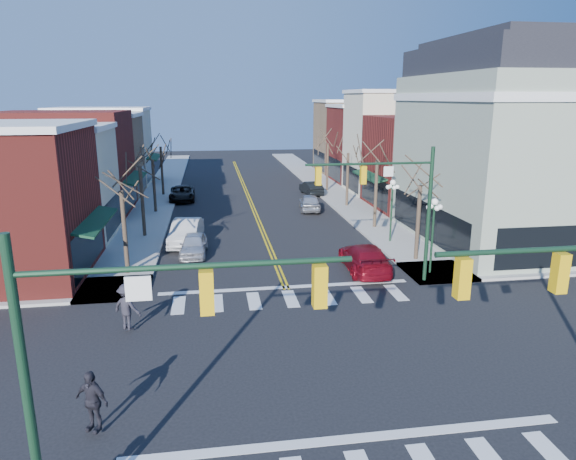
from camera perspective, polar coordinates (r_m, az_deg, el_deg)
name	(u,v)px	position (r m, az deg, el deg)	size (l,w,h in m)	color
ground	(316,361)	(19.86, 3.17, -14.32)	(160.00, 160.00, 0.00)	black
sidewalk_left	(142,233)	(38.55, -15.96, -0.32)	(3.50, 70.00, 0.15)	#9E9B93
sidewalk_right	(375,224)	(40.18, 9.60, 0.64)	(3.50, 70.00, 0.15)	#9E9B93
bldg_left_stucco_a	(34,186)	(38.82, -26.38, 4.38)	(10.00, 7.00, 7.50)	beige
bldg_left_brick_b	(65,164)	(46.36, -23.56, 6.72)	(10.00, 9.00, 8.50)	maroon
bldg_left_tan	(88,157)	(54.37, -21.38, 7.54)	(10.00, 7.50, 7.80)	#9D7B56
bldg_left_stucco_b	(103,148)	(61.90, -19.88, 8.59)	(10.00, 8.00, 8.20)	beige
bldg_right_brick_a	(430,163)	(47.19, 15.49, 7.21)	(10.00, 8.50, 8.00)	maroon
bldg_right_stucco	(399,144)	(54.22, 12.23, 9.35)	(10.00, 7.00, 10.00)	beige
bldg_right_brick_b	(376,145)	(61.33, 9.71, 9.33)	(10.00, 8.00, 8.50)	maroon
bldg_right_tan	(357,137)	(68.93, 7.62, 10.17)	(10.00, 8.00, 9.00)	#9D7B56
victorian_corner	(518,143)	(37.53, 24.18, 8.81)	(12.25, 14.25, 13.30)	gray
traffic_mast_near_left	(121,351)	(10.94, -18.04, -12.67)	(6.60, 0.28, 7.20)	#14331E
traffic_mast_far_right	(395,197)	(26.54, 11.83, 3.65)	(6.60, 0.28, 7.20)	#14331E
lamppost_corner	(433,223)	(28.90, 15.84, 0.73)	(0.36, 0.36, 4.33)	#14331E
lamppost_midblock	(392,200)	(34.78, 11.48, 3.27)	(0.36, 0.36, 4.33)	#14331E
tree_left_a	(125,234)	(29.31, -17.68, -0.39)	(0.24, 0.24, 4.76)	#382B21
tree_left_b	(142,202)	(37.00, -15.87, 2.97)	(0.24, 0.24, 5.04)	#382B21
tree_left_c	(154,187)	(44.86, -14.65, 4.68)	(0.24, 0.24, 4.55)	#382B21
tree_left_d	(162,171)	(52.71, -13.82, 6.33)	(0.24, 0.24, 4.90)	#382B21
tree_right_a	(418,224)	(31.35, 14.23, 0.67)	(0.24, 0.24, 4.62)	#382B21
tree_right_b	(376,195)	(38.62, 9.72, 3.89)	(0.24, 0.24, 5.18)	#382B21
tree_right_c	(347,180)	(46.19, 6.62, 5.51)	(0.24, 0.24, 4.83)	#382B21
tree_right_d	(327,168)	(53.86, 4.39, 6.91)	(0.24, 0.24, 4.97)	#382B21
car_left_near	(194,245)	(32.52, -10.44, -1.61)	(1.60, 3.96, 1.35)	silver
car_left_mid	(186,232)	(34.99, -11.26, -0.25)	(1.74, 5.00, 1.65)	silver
car_left_far	(182,193)	(50.11, -11.68, 4.01)	(2.30, 4.99, 1.39)	black
car_right_near	(365,258)	(29.37, 8.52, -3.08)	(2.18, 5.36, 1.56)	maroon
car_right_mid	(310,202)	(44.72, 2.42, 3.10)	(1.73, 4.31, 1.47)	#B5B5BA
car_right_far	(311,188)	(52.17, 2.60, 4.70)	(1.46, 4.20, 1.38)	black
pedestrian_dark_a	(92,401)	(16.58, -20.98, -17.31)	(1.11, 0.46, 1.89)	#222129
pedestrian_dark_b	(127,307)	(22.57, -17.44, -8.13)	(1.28, 0.74, 1.98)	#222029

